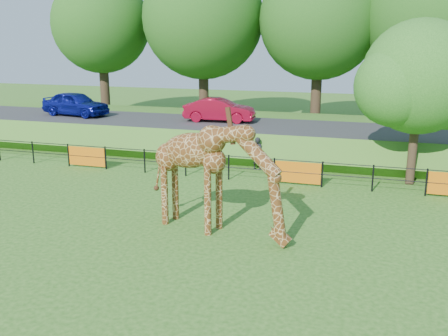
{
  "coord_description": "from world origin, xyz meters",
  "views": [
    {
      "loc": [
        5.89,
        -12.04,
        5.97
      ],
      "look_at": [
        1.46,
        2.51,
        2.0
      ],
      "focal_mm": 40.0,
      "sensor_mm": 36.0,
      "label": 1
    }
  ],
  "objects_px": {
    "giraffe": "(218,178)",
    "car_blue": "(76,104)",
    "visitor": "(257,153)",
    "tree_east": "(422,81)",
    "car_red": "(219,110)"
  },
  "relations": [
    {
      "from": "giraffe",
      "to": "tree_east",
      "type": "bearing_deg",
      "value": 65.7
    },
    {
      "from": "giraffe",
      "to": "visitor",
      "type": "xyz_separation_m",
      "value": [
        -0.6,
        8.01,
        -1.01
      ]
    },
    {
      "from": "car_red",
      "to": "visitor",
      "type": "xyz_separation_m",
      "value": [
        3.25,
        -4.44,
        -1.3
      ]
    },
    {
      "from": "car_red",
      "to": "visitor",
      "type": "bearing_deg",
      "value": -148.06
    },
    {
      "from": "giraffe",
      "to": "car_blue",
      "type": "distance_m",
      "value": 17.58
    },
    {
      "from": "giraffe",
      "to": "tree_east",
      "type": "relative_size",
      "value": 0.74
    },
    {
      "from": "giraffe",
      "to": "tree_east",
      "type": "xyz_separation_m",
      "value": [
        6.21,
        7.57,
        2.5
      ]
    },
    {
      "from": "visitor",
      "to": "tree_east",
      "type": "bearing_deg",
      "value": -176.76
    },
    {
      "from": "giraffe",
      "to": "car_blue",
      "type": "relative_size",
      "value": 1.18
    },
    {
      "from": "car_red",
      "to": "visitor",
      "type": "distance_m",
      "value": 5.65
    },
    {
      "from": "car_blue",
      "to": "tree_east",
      "type": "distance_m",
      "value": 19.66
    },
    {
      "from": "car_blue",
      "to": "visitor",
      "type": "bearing_deg",
      "value": -99.11
    },
    {
      "from": "giraffe",
      "to": "car_red",
      "type": "bearing_deg",
      "value": 122.25
    },
    {
      "from": "visitor",
      "to": "car_blue",
      "type": "bearing_deg",
      "value": -11.29
    },
    {
      "from": "car_red",
      "to": "visitor",
      "type": "relative_size",
      "value": 2.56
    }
  ]
}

